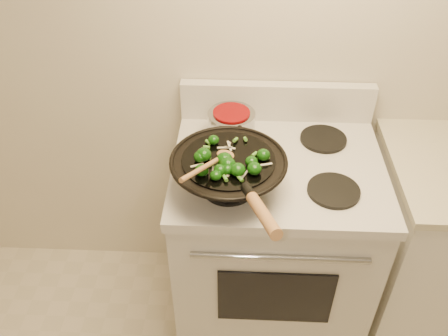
{
  "coord_description": "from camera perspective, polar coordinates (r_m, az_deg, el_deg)",
  "views": [
    {
      "loc": [
        -0.34,
        -0.19,
        2.01
      ],
      "look_at": [
        -0.39,
        1.0,
        1.03
      ],
      "focal_mm": 38.0,
      "sensor_mm": 36.0,
      "label": 1
    }
  ],
  "objects": [
    {
      "name": "wok",
      "position": [
        1.58,
        0.59,
        -0.49
      ],
      "size": [
        0.39,
        0.63,
        0.24
      ],
      "color": "black",
      "rests_on": "stove"
    },
    {
      "name": "stirfry",
      "position": [
        1.51,
        0.33,
        0.71
      ],
      "size": [
        0.26,
        0.23,
        0.05
      ],
      "color": "#0D3908",
      "rests_on": "wok"
    },
    {
      "name": "saucepan",
      "position": [
        1.83,
        0.91,
        5.31
      ],
      "size": [
        0.18,
        0.28,
        0.11
      ],
      "color": "#989BA0",
      "rests_on": "stove"
    },
    {
      "name": "wooden_spoon",
      "position": [
        1.49,
        -1.24,
        0.78
      ],
      "size": [
        0.16,
        0.26,
        0.09
      ],
      "color": "#99693C",
      "rests_on": "wok"
    },
    {
      "name": "stove",
      "position": [
        2.07,
        5.67,
        -9.09
      ],
      "size": [
        0.78,
        0.67,
        1.08
      ],
      "color": "silver",
      "rests_on": "ground"
    }
  ]
}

